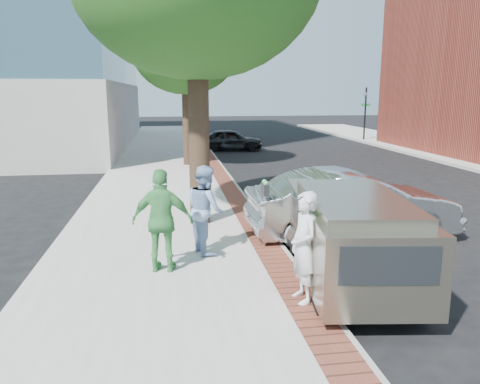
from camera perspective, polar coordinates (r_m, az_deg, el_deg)
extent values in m
plane|color=black|center=(10.55, -0.82, -7.09)|extent=(120.00, 120.00, 0.00)
cube|color=#9E9991|center=(18.19, -8.98, 1.18)|extent=(5.00, 60.00, 0.15)
cube|color=brown|center=(18.29, -2.08, 1.64)|extent=(0.60, 60.00, 0.01)
cube|color=gray|center=(18.35, -1.00, 1.42)|extent=(0.10, 60.00, 0.15)
cylinder|color=black|center=(31.99, -4.68, 9.22)|extent=(0.12, 0.12, 3.80)
imported|color=black|center=(31.96, -4.72, 11.19)|extent=(0.18, 0.15, 0.90)
cube|color=#1E7238|center=(31.97, -4.71, 10.47)|extent=(0.70, 0.03, 0.18)
cylinder|color=black|center=(34.79, 14.99, 9.08)|extent=(0.12, 0.12, 3.80)
imported|color=black|center=(34.76, 15.09, 10.89)|extent=(0.18, 0.15, 0.90)
cube|color=#1E7238|center=(34.77, 15.06, 10.23)|extent=(0.70, 0.03, 0.18)
cylinder|color=black|center=(11.85, -5.02, 6.64)|extent=(0.52, 0.52, 4.40)
cylinder|color=black|center=(21.93, -6.49, 8.36)|extent=(0.40, 0.40, 3.85)
ellipsoid|color=#254C15|center=(21.97, -6.70, 16.83)|extent=(4.80, 4.80, 3.94)
cylinder|color=gray|center=(10.20, 3.04, -3.51)|extent=(0.07, 0.07, 1.15)
cube|color=#2D3030|center=(9.95, 3.19, 0.21)|extent=(0.12, 0.14, 0.24)
cube|color=#2D3030|center=(10.12, 2.98, 0.42)|extent=(0.12, 0.14, 0.24)
sphere|color=#3F8C4C|center=(9.92, 3.20, 1.06)|extent=(0.11, 0.11, 0.11)
sphere|color=#3F8C4C|center=(10.09, 2.99, 1.25)|extent=(0.11, 0.11, 0.11)
imported|color=silver|center=(7.52, 7.81, -6.71)|extent=(0.50, 0.70, 1.81)
imported|color=#84A0CC|center=(9.78, -4.23, -2.09)|extent=(0.93, 1.06, 1.85)
imported|color=#45984E|center=(8.81, -9.44, -3.48)|extent=(1.21, 0.69, 1.95)
imported|color=#A5A7AB|center=(11.53, 13.44, -1.51)|extent=(5.00, 1.82, 1.64)
imported|color=black|center=(28.44, -1.17, 6.40)|extent=(3.95, 1.80, 1.32)
cube|color=gray|center=(8.82, 13.12, -4.98)|extent=(2.35, 4.65, 1.25)
cube|color=gray|center=(10.71, 10.58, -3.25)|extent=(1.81, 1.06, 0.74)
cube|color=gray|center=(8.38, 13.80, -0.94)|extent=(1.99, 3.34, 0.15)
cylinder|color=black|center=(10.21, 6.85, -6.07)|extent=(0.28, 0.62, 0.59)
cylinder|color=black|center=(10.52, 15.13, -5.86)|extent=(0.28, 0.62, 0.59)
cylinder|color=black|center=(7.56, 9.80, -12.84)|extent=(0.28, 0.62, 0.59)
cylinder|color=black|center=(7.98, 20.85, -12.12)|extent=(0.28, 0.62, 0.59)
cube|color=black|center=(9.17, 18.34, -2.79)|extent=(0.27, 1.84, 0.51)
cube|color=black|center=(8.75, 7.24, -2.97)|extent=(0.27, 1.84, 0.51)
cube|color=black|center=(6.71, 17.80, -8.58)|extent=(1.38, 0.21, 0.56)
cube|color=black|center=(11.04, 10.21, -1.15)|extent=(1.47, 0.22, 0.37)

